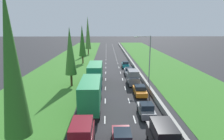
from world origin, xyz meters
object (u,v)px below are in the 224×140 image
object	(u,v)px
green_box_truck_left_lane	(91,94)
poplar_tree_fourth	(88,33)
silver_sedan_right_lane	(129,71)
orange_sedan_right_lane	(140,90)
poplar_tree_third	(82,41)
teal_hatchback_right_lane	(125,65)
street_light_mast	(148,55)
maroon_van_left_lane	(82,137)
poplar_tree_nearest	(11,66)
poplar_tree_second	(70,51)
black_van_right_lane	(163,138)
grey_hatchback_right_lane	(146,110)
grey_van_right_lane	(133,77)
green_box_truck_left_lane_fourth	(96,74)
maroon_sedan_centre_lane	(122,140)

from	to	relation	value
green_box_truck_left_lane	poplar_tree_fourth	xyz separation A→B (m)	(-4.99, 51.44, 6.00)
green_box_truck_left_lane	silver_sedan_right_lane	bearing A→B (deg)	69.70
orange_sedan_right_lane	poplar_tree_third	bearing A→B (deg)	113.83
teal_hatchback_right_lane	street_light_mast	world-z (taller)	street_light_mast
orange_sedan_right_lane	maroon_van_left_lane	xyz separation A→B (m)	(-7.40, -14.27, 0.59)
maroon_van_left_lane	teal_hatchback_right_lane	xyz separation A→B (m)	(7.07, 35.49, -0.56)
poplar_tree_nearest	poplar_tree_second	size ratio (longest dim) A/B	1.27
black_van_right_lane	poplar_tree_fourth	size ratio (longest dim) A/B	0.34
grey_hatchback_right_lane	grey_van_right_lane	world-z (taller)	grey_van_right_lane
maroon_van_left_lane	poplar_tree_third	world-z (taller)	poplar_tree_third
grey_hatchback_right_lane	teal_hatchback_right_lane	world-z (taller)	same
grey_van_right_lane	teal_hatchback_right_lane	bearing A→B (deg)	89.92
poplar_tree_nearest	poplar_tree_second	xyz separation A→B (m)	(0.68, 20.41, -1.48)
green_box_truck_left_lane	street_light_mast	distance (m)	16.80
green_box_truck_left_lane_fourth	poplar_tree_third	distance (m)	22.85
maroon_van_left_lane	street_light_mast	distance (m)	24.64
black_van_right_lane	silver_sedan_right_lane	distance (m)	28.36
poplar_tree_second	poplar_tree_nearest	bearing A→B (deg)	-91.90
grey_hatchback_right_lane	teal_hatchback_right_lane	bearing A→B (deg)	89.74
black_van_right_lane	teal_hatchback_right_lane	bearing A→B (deg)	89.80
green_box_truck_left_lane	green_box_truck_left_lane_fourth	world-z (taller)	same
silver_sedan_right_lane	grey_hatchback_right_lane	bearing A→B (deg)	-90.50
maroon_sedan_centre_lane	silver_sedan_right_lane	world-z (taller)	same
green_box_truck_left_lane	teal_hatchback_right_lane	xyz separation A→B (m)	(6.94, 26.50, -1.35)
maroon_sedan_centre_lane	silver_sedan_right_lane	bearing A→B (deg)	82.58
maroon_sedan_centre_lane	teal_hatchback_right_lane	world-z (taller)	teal_hatchback_right_lane
silver_sedan_right_lane	poplar_tree_fourth	distance (m)	35.43
green_box_truck_left_lane	poplar_tree_second	bearing A→B (deg)	112.63
maroon_van_left_lane	green_box_truck_left_lane_fourth	size ratio (longest dim) A/B	0.52
poplar_tree_nearest	poplar_tree_fourth	bearing A→B (deg)	89.90
silver_sedan_right_lane	poplar_tree_second	xyz separation A→B (m)	(-11.42, -8.34, 5.59)
grey_van_right_lane	poplar_tree_third	xyz separation A→B (m)	(-11.86, 21.80, 5.20)
grey_van_right_lane	green_box_truck_left_lane_fourth	bearing A→B (deg)	-179.40
poplar_tree_fourth	poplar_tree_nearest	bearing A→B (deg)	-90.10
black_van_right_lane	grey_van_right_lane	distance (m)	20.57
orange_sedan_right_lane	maroon_sedan_centre_lane	bearing A→B (deg)	-105.55
street_light_mast	black_van_right_lane	bearing A→B (deg)	-98.13
poplar_tree_second	street_light_mast	size ratio (longest dim) A/B	1.19
poplar_tree_nearest	poplar_tree_second	distance (m)	20.48
green_box_truck_left_lane_fourth	teal_hatchback_right_lane	bearing A→B (deg)	65.71
silver_sedan_right_lane	poplar_tree_fourth	xyz separation A→B (m)	(-11.99, 32.51, 7.37)
grey_hatchback_right_lane	silver_sedan_right_lane	size ratio (longest dim) A/B	0.87
maroon_sedan_centre_lane	teal_hatchback_right_lane	xyz separation A→B (m)	(3.53, 35.11, 0.02)
maroon_sedan_centre_lane	poplar_tree_fourth	distance (m)	61.09
poplar_tree_nearest	silver_sedan_right_lane	bearing A→B (deg)	67.19
orange_sedan_right_lane	green_box_truck_left_lane	distance (m)	9.10
teal_hatchback_right_lane	street_light_mast	bearing A→B (deg)	-76.97
silver_sedan_right_lane	black_van_right_lane	bearing A→B (deg)	-90.37
grey_van_right_lane	black_van_right_lane	bearing A→B (deg)	-90.29
maroon_sedan_centre_lane	maroon_van_left_lane	bearing A→B (deg)	-173.82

